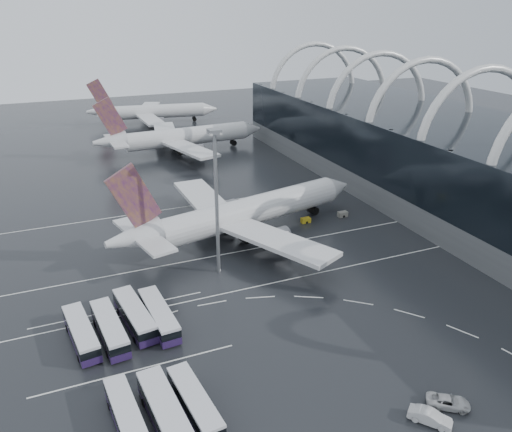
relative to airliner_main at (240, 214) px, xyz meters
name	(u,v)px	position (x,y,z in m)	size (l,w,h in m)	color
ground	(253,281)	(-4.67, -18.56, -5.19)	(420.00, 420.00, 0.00)	black
terminal	(450,158)	(56.89, 1.27, 5.68)	(42.00, 160.00, 34.90)	#515456
lane_marking_near	(258,286)	(-4.67, -20.56, -5.19)	(120.00, 0.25, 0.01)	silver
lane_marking_mid	(231,253)	(-4.67, -6.56, -5.19)	(120.00, 0.25, 0.01)	silver
lane_marking_far	(192,206)	(-4.67, 21.44, -5.19)	(120.00, 0.25, 0.01)	silver
bus_bay_line_south	(137,370)	(-28.67, -34.56, -5.19)	(28.00, 0.25, 0.01)	silver
bus_bay_line_north	(119,310)	(-28.67, -18.56, -5.19)	(28.00, 0.25, 0.01)	silver
airliner_main	(240,214)	(0.00, 0.00, 0.00)	(60.75, 52.47, 20.74)	silver
airliner_gate_b	(179,138)	(4.98, 70.35, -0.12)	(58.40, 52.50, 20.29)	silver
airliner_gate_c	(151,112)	(5.45, 118.46, -0.41)	(53.62, 48.89, 19.12)	silver
bus_row_near_a	(81,333)	(-34.96, -25.35, -3.45)	(4.53, 13.13, 3.17)	#23143F
bus_row_near_b	(110,328)	(-30.94, -25.88, -3.41)	(4.26, 13.43, 3.25)	#23143F
bus_row_near_c	(135,315)	(-26.88, -23.91, -3.37)	(4.80, 13.80, 3.33)	#23143F
bus_row_near_d	(159,315)	(-23.40, -25.36, -3.40)	(3.95, 13.47, 3.27)	#23143F
bus_row_far_a	(127,416)	(-31.44, -44.26, -3.56)	(3.76, 12.26, 2.97)	#23143F
bus_row_far_b	(166,415)	(-27.10, -46.05, -3.30)	(4.38, 14.24, 3.45)	#23143F
bus_row_far_c	(195,403)	(-23.41, -45.34, -3.52)	(4.04, 12.59, 3.05)	#23143F
van_curve_a	(448,402)	(6.10, -56.39, -4.46)	(2.44, 5.30, 1.47)	#BEBEBE
van_curve_c	(430,417)	(2.21, -57.59, -4.35)	(1.79, 5.14, 1.69)	#BEBEBE
floodlight_mast	(216,186)	(-9.36, -12.92, 11.93)	(2.09, 2.09, 27.22)	gray
gse_cart_belly_a	(306,220)	(16.55, 1.20, -4.61)	(2.15, 1.27, 1.17)	gold
gse_cart_belly_d	(343,214)	(26.27, 0.96, -4.58)	(2.26, 1.34, 1.23)	slate
gse_cart_belly_e	(259,204)	(10.37, 14.28, -4.52)	(2.48, 1.47, 1.35)	gold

